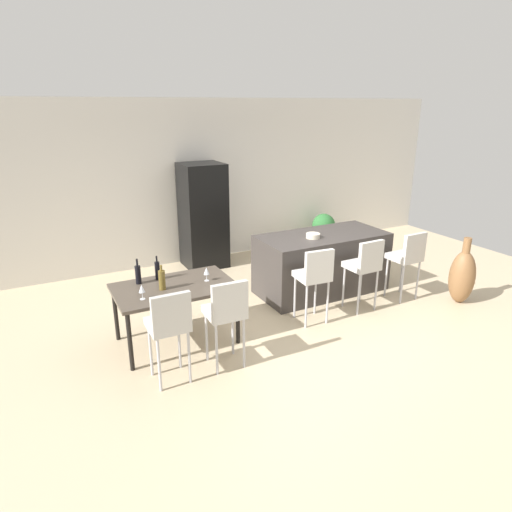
% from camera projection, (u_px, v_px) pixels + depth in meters
% --- Properties ---
extents(ground_plane, '(10.00, 10.00, 0.00)m').
position_uv_depth(ground_plane, '(303.00, 317.00, 6.21)').
color(ground_plane, '#C6B28E').
extents(back_wall, '(10.00, 0.12, 2.90)m').
position_uv_depth(back_wall, '(215.00, 180.00, 8.31)').
color(back_wall, silver).
rests_on(back_wall, ground_plane).
extents(kitchen_island, '(1.98, 0.93, 0.92)m').
position_uv_depth(kitchen_island, '(322.00, 263.00, 6.95)').
color(kitchen_island, '#383330').
rests_on(kitchen_island, ground_plane).
extents(bar_chair_left, '(0.43, 0.43, 1.05)m').
position_uv_depth(bar_chair_left, '(314.00, 274.00, 5.85)').
color(bar_chair_left, beige).
rests_on(bar_chair_left, ground_plane).
extents(bar_chair_middle, '(0.41, 0.41, 1.05)m').
position_uv_depth(bar_chair_middle, '(365.00, 264.00, 6.22)').
color(bar_chair_middle, beige).
rests_on(bar_chair_middle, ground_plane).
extents(bar_chair_right, '(0.41, 0.41, 1.05)m').
position_uv_depth(bar_chair_right, '(408.00, 255.00, 6.57)').
color(bar_chair_right, beige).
rests_on(bar_chair_right, ground_plane).
extents(dining_table, '(1.42, 0.89, 0.74)m').
position_uv_depth(dining_table, '(175.00, 291.00, 5.37)').
color(dining_table, '#4C4238').
rests_on(dining_table, ground_plane).
extents(dining_chair_near, '(0.40, 0.40, 1.05)m').
position_uv_depth(dining_chair_near, '(169.00, 323.00, 4.55)').
color(dining_chair_near, beige).
rests_on(dining_chair_near, ground_plane).
extents(dining_chair_far, '(0.41, 0.41, 1.05)m').
position_uv_depth(dining_chair_far, '(226.00, 310.00, 4.83)').
color(dining_chair_far, beige).
rests_on(dining_chair_far, ground_plane).
extents(wine_bottle_far, '(0.07, 0.07, 0.31)m').
position_uv_depth(wine_bottle_far, '(138.00, 274.00, 5.39)').
color(wine_bottle_far, black).
rests_on(wine_bottle_far, dining_table).
extents(wine_bottle_middle, '(0.06, 0.06, 0.30)m').
position_uv_depth(wine_bottle_middle, '(157.00, 270.00, 5.52)').
color(wine_bottle_middle, black).
rests_on(wine_bottle_middle, dining_table).
extents(wine_bottle_right, '(0.08, 0.08, 0.30)m').
position_uv_depth(wine_bottle_right, '(162.00, 280.00, 5.22)').
color(wine_bottle_right, brown).
rests_on(wine_bottle_right, dining_table).
extents(wine_glass_left, '(0.07, 0.07, 0.17)m').
position_uv_depth(wine_glass_left, '(142.00, 289.00, 4.95)').
color(wine_glass_left, silver).
rests_on(wine_glass_left, dining_table).
extents(wine_glass_near, '(0.07, 0.07, 0.17)m').
position_uv_depth(wine_glass_near, '(206.00, 271.00, 5.47)').
color(wine_glass_near, silver).
rests_on(wine_glass_near, dining_table).
extents(refrigerator, '(0.72, 0.68, 1.84)m').
position_uv_depth(refrigerator, '(203.00, 216.00, 7.92)').
color(refrigerator, black).
rests_on(refrigerator, ground_plane).
extents(fruit_bowl, '(0.20, 0.20, 0.07)m').
position_uv_depth(fruit_bowl, '(313.00, 236.00, 6.61)').
color(fruit_bowl, beige).
rests_on(fruit_bowl, kitchen_island).
extents(floor_vase, '(0.36, 0.36, 0.99)m').
position_uv_depth(floor_vase, '(462.00, 276.00, 6.56)').
color(floor_vase, brown).
rests_on(floor_vase, ground_plane).
extents(potted_plant, '(0.47, 0.47, 0.67)m').
position_uv_depth(potted_plant, '(324.00, 227.00, 9.23)').
color(potted_plant, '#38383D').
rests_on(potted_plant, ground_plane).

